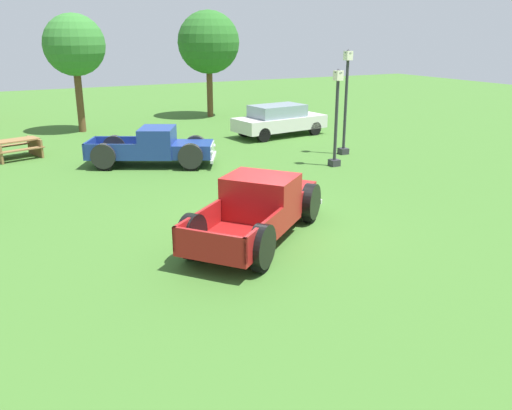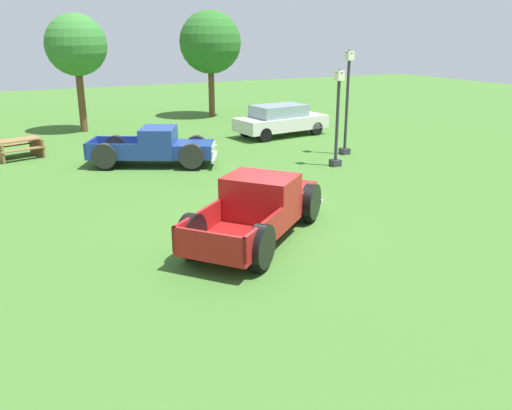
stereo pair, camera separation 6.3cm
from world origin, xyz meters
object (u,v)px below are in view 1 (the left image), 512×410
oak_tree_west (209,43)px  pickup_truck_foreground (262,207)px  pickup_truck_behind_left (159,148)px  lamp_post_near (336,116)px  lamp_post_far (346,101)px  sedan_distant_a (279,120)px  picnic_table (15,147)px  oak_tree_east (74,46)px

oak_tree_west → pickup_truck_foreground: bearing=-109.0°
pickup_truck_behind_left → lamp_post_near: lamp_post_near is taller
lamp_post_far → oak_tree_west: oak_tree_west is taller
sedan_distant_a → oak_tree_west: (-0.56, 7.45, 3.52)m
lamp_post_far → picnic_table: lamp_post_far is taller
pickup_truck_foreground → oak_tree_west: (6.55, 19.01, 3.58)m
sedan_distant_a → oak_tree_west: oak_tree_west is taller
sedan_distant_a → oak_tree_east: 10.78m
sedan_distant_a → oak_tree_west: size_ratio=0.78×
pickup_truck_foreground → oak_tree_west: oak_tree_west is taller
lamp_post_near → oak_tree_west: oak_tree_west is taller
pickup_truck_behind_left → sedan_distant_a: (7.14, 3.22, 0.10)m
pickup_truck_foreground → lamp_post_far: 10.18m
oak_tree_east → oak_tree_west: oak_tree_west is taller
sedan_distant_a → lamp_post_far: bearing=-85.5°
pickup_truck_behind_left → sedan_distant_a: 7.83m
picnic_table → sedan_distant_a: bearing=-3.0°
pickup_truck_behind_left → lamp_post_near: (5.96, -3.17, 1.22)m
pickup_truck_foreground → sedan_distant_a: pickup_truck_foreground is taller
lamp_post_near → picnic_table: size_ratio=1.71×
lamp_post_near → pickup_truck_foreground: bearing=-138.9°
pickup_truck_foreground → lamp_post_near: lamp_post_near is taller
lamp_post_near → oak_tree_west: bearing=87.4°
pickup_truck_foreground → oak_tree_east: bearing=94.5°
pickup_truck_behind_left → lamp_post_near: 6.85m
picnic_table → oak_tree_east: 7.26m
lamp_post_near → oak_tree_east: (-7.27, 12.10, 2.36)m
pickup_truck_foreground → lamp_post_near: size_ratio=1.39×
oak_tree_west → oak_tree_east: bearing=-167.6°
pickup_truck_foreground → picnic_table: 13.14m
picnic_table → oak_tree_west: oak_tree_west is taller
picnic_table → pickup_truck_behind_left: bearing=-38.4°
pickup_truck_behind_left → oak_tree_west: (6.58, 10.67, 3.62)m
pickup_truck_foreground → lamp_post_far: bearing=41.9°
pickup_truck_foreground → picnic_table: (-4.89, 12.20, -0.25)m
pickup_truck_foreground → oak_tree_east: (-1.35, 17.28, 3.53)m
sedan_distant_a → lamp_post_far: (0.38, -4.83, 1.44)m
pickup_truck_foreground → lamp_post_far: size_ratio=1.19×
lamp_post_far → oak_tree_west: (-0.94, 12.29, 2.08)m
sedan_distant_a → lamp_post_near: lamp_post_near is taller
lamp_post_far → picnic_table: 13.65m
pickup_truck_behind_left → oak_tree_east: oak_tree_east is taller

